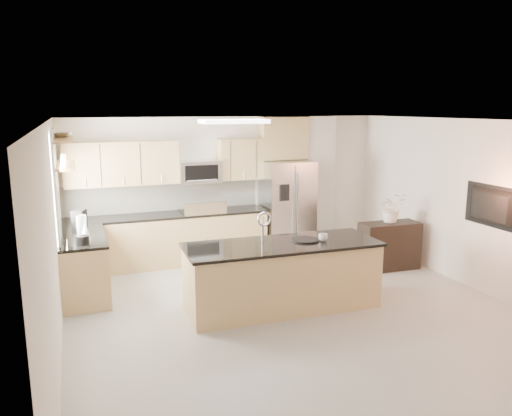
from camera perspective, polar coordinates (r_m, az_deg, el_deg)
name	(u,v)px	position (r m, az deg, el deg)	size (l,w,h in m)	color
floor	(300,317)	(6.89, 5.06, -12.31)	(6.50, 6.50, 0.00)	#AFAEA7
ceiling	(304,121)	(6.31, 5.48, 9.84)	(6.00, 6.50, 0.02)	silver
wall_back	(228,186)	(9.46, -3.24, 2.49)	(6.00, 0.02, 2.60)	silver
wall_front	(504,323)	(3.95, 26.44, -11.72)	(6.00, 0.02, 2.60)	silver
wall_left	(52,245)	(5.88, -22.24, -3.93)	(0.02, 6.50, 2.60)	silver
wall_right	(483,207)	(8.21, 24.52, 0.08)	(0.02, 6.50, 2.60)	silver
back_counter	(168,238)	(9.04, -10.03, -3.45)	(3.55, 0.66, 1.44)	tan
left_counter	(84,266)	(7.88, -19.04, -6.25)	(0.66, 1.50, 0.92)	tan
range	(202,236)	(9.16, -6.17, -3.14)	(0.76, 0.64, 1.14)	black
upper_cabinets	(159,162)	(8.94, -11.00, 5.17)	(3.50, 0.33, 0.75)	tan
microwave	(199,172)	(9.06, -6.52, 4.14)	(0.76, 0.40, 0.40)	silver
refrigerator	(287,207)	(9.55, 3.54, 0.08)	(0.92, 0.78, 1.78)	silver
partition_column	(317,182)	(10.01, 7.04, 2.92)	(0.60, 0.30, 2.60)	beige
window	(56,188)	(7.62, -21.89, 2.16)	(0.04, 1.15, 1.65)	white
shelf_lower	(64,166)	(7.68, -21.10, 4.55)	(0.30, 1.20, 0.04)	olive
shelf_upper	(62,140)	(7.65, -21.30, 7.29)	(0.30, 1.20, 0.04)	olive
ceiling_fixture	(234,121)	(7.65, -2.56, 9.86)	(1.00, 0.50, 0.06)	white
island	(282,275)	(7.03, 2.99, -7.69)	(2.73, 1.06, 1.36)	tan
credenza	(389,246)	(8.98, 14.98, -4.19)	(1.03, 0.43, 0.82)	black
cup	(323,237)	(7.05, 7.66, -3.33)	(0.13, 0.13, 0.10)	silver
platter	(305,240)	(7.05, 5.65, -3.63)	(0.39, 0.39, 0.02)	black
blender	(82,232)	(7.25, -19.26, -2.57)	(0.18, 0.18, 0.41)	black
kettle	(85,231)	(7.57, -18.91, -2.46)	(0.20, 0.20, 0.25)	silver
coffee_maker	(79,221)	(8.02, -19.53, -1.42)	(0.24, 0.26, 0.33)	black
bowl	(62,134)	(7.92, -21.31, 7.89)	(0.40, 0.40, 0.10)	silver
flower_vase	(392,200)	(8.87, 15.28, 0.88)	(0.69, 0.60, 0.77)	white
television	(489,207)	(8.00, 25.09, 0.12)	(1.08, 0.14, 0.62)	black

